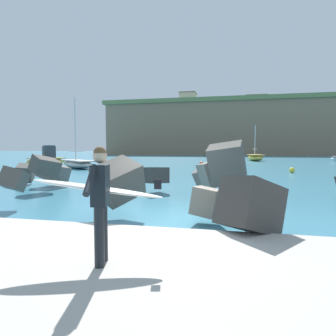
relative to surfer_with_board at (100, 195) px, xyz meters
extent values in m
plane|color=teal|center=(0.18, 3.90, -1.28)|extent=(400.00, 400.00, 0.00)
cube|color=#B2ADA3|center=(0.18, -0.10, -1.16)|extent=(48.00, 4.40, 0.24)
cube|color=#4C4944|center=(1.84, 6.04, 0.19)|extent=(1.40, 1.37, 1.64)
cube|color=#605B56|center=(0.90, 8.22, -0.50)|extent=(1.04, 1.07, 1.16)
cube|color=gray|center=(0.98, 9.25, -0.65)|extent=(0.90, 0.98, 0.92)
cube|color=#4C4944|center=(-6.34, 7.71, -0.08)|extent=(1.43, 1.39, 1.12)
cube|color=#4C4944|center=(-8.99, 9.73, -0.62)|extent=(1.22, 1.26, 1.09)
cube|color=slate|center=(-3.54, 8.77, -0.34)|extent=(1.31, 1.46, 1.22)
cube|color=slate|center=(1.28, 6.98, -0.22)|extent=(1.33, 1.20, 1.15)
cube|color=#3D3A38|center=(-1.33, 8.54, -0.49)|extent=(1.26, 1.30, 0.79)
cube|color=#3D3A38|center=(2.38, 2.45, -0.55)|extent=(1.64, 1.71, 1.45)
cube|color=#605B56|center=(-7.06, 9.45, -0.52)|extent=(1.56, 1.45, 1.25)
cube|color=gray|center=(1.33, 3.44, -0.67)|extent=(0.85, 0.77, 0.83)
cube|color=#4C4944|center=(-1.14, 3.56, -0.20)|extent=(1.52, 1.75, 1.46)
cube|color=#4C4944|center=(-5.02, 4.15, -0.30)|extent=(0.89, 0.89, 0.95)
cylinder|color=black|center=(0.08, -0.21, -0.59)|extent=(0.15, 0.15, 0.90)
cylinder|color=black|center=(0.03, 0.02, -0.59)|extent=(0.15, 0.15, 0.90)
cube|color=black|center=(0.06, -0.10, 0.16)|extent=(0.30, 0.42, 0.60)
sphere|color=#DBB28E|center=(0.06, -0.10, 0.59)|extent=(0.21, 0.21, 0.21)
sphere|color=brown|center=(0.06, -0.10, 0.64)|extent=(0.19, 0.19, 0.19)
cylinder|color=black|center=(0.09, -0.48, 0.28)|extent=(0.20, 0.53, 0.41)
cylinder|color=black|center=(0.00, 0.15, 0.12)|extent=(0.09, 0.09, 0.56)
ellipsoid|color=white|center=(-0.11, 0.19, 0.06)|extent=(2.12, 0.82, 0.37)
cube|color=black|center=(0.81, 0.40, 0.13)|extent=(0.12, 0.05, 0.16)
ellipsoid|color=#EAC64C|center=(-19.32, 26.47, -0.84)|extent=(4.13, 4.41, 0.88)
cube|color=#AF9539|center=(-19.32, 26.47, -0.44)|extent=(3.80, 4.06, 0.10)
cube|color=#33383D|center=(-19.10, 26.72, 0.28)|extent=(1.62, 1.65, 1.36)
cube|color=#334C5B|center=(-19.10, 26.72, 1.02)|extent=(1.46, 1.49, 0.12)
ellipsoid|color=beige|center=(-13.24, 22.82, -0.88)|extent=(6.06, 5.64, 0.80)
cube|color=#9C9991|center=(-13.24, 22.82, -0.52)|extent=(5.58, 5.19, 0.10)
cylinder|color=silver|center=(-13.60, 23.14, 2.70)|extent=(0.12, 0.12, 6.36)
cylinder|color=silver|center=(-13.60, 23.14, 0.42)|extent=(2.94, 2.58, 0.08)
ellipsoid|color=#EAC64C|center=(5.81, 44.75, -0.78)|extent=(2.86, 5.34, 0.99)
cube|color=#AF9539|center=(5.81, 44.75, -0.32)|extent=(2.63, 4.91, 0.10)
cylinder|color=silver|center=(5.75, 45.13, 2.09)|extent=(0.12, 0.12, 4.74)
cylinder|color=silver|center=(5.75, 45.13, 0.62)|extent=(0.53, 3.03, 0.08)
sphere|color=#E54C1E|center=(-1.47, 30.73, -1.06)|extent=(0.44, 0.44, 0.44)
sphere|color=yellow|center=(6.85, 21.18, -1.06)|extent=(0.44, 0.44, 0.44)
sphere|color=#E54C1E|center=(-17.57, 28.41, -1.06)|extent=(0.44, 0.44, 0.44)
cube|color=#847056|center=(10.59, 100.29, 6.35)|extent=(91.93, 42.02, 15.26)
cube|color=#667F4C|center=(10.59, 100.29, 14.59)|extent=(93.77, 42.86, 1.20)
cube|color=#B2ADA3|center=(10.47, 104.34, 17.14)|extent=(7.07, 4.70, 3.91)
cube|color=#66564C|center=(10.47, 104.34, 19.25)|extent=(7.42, 4.93, 0.30)
cube|color=#B2ADA3|center=(-14.31, 108.01, 18.37)|extent=(5.85, 6.88, 6.36)
cube|color=#66564C|center=(-14.31, 108.01, 21.70)|extent=(6.15, 7.22, 0.30)
camera|label=1|loc=(1.95, -4.11, 0.71)|focal=31.22mm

